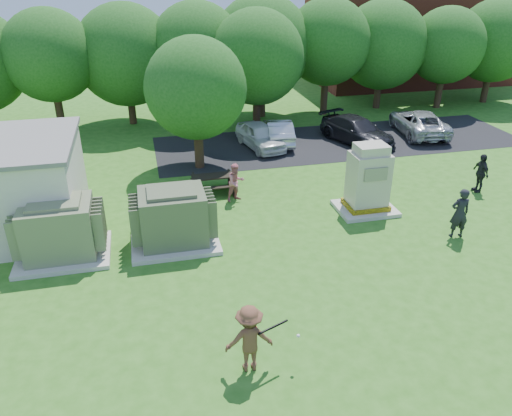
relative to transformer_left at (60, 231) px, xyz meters
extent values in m
plane|color=#2D6619|center=(6.50, -4.50, -0.97)|extent=(120.00, 120.00, 0.00)
cube|color=maroon|center=(24.50, 22.50, 3.03)|extent=(15.00, 8.00, 8.00)
cube|color=#232326|center=(13.50, 9.00, -0.96)|extent=(20.00, 6.00, 0.01)
cube|color=beige|center=(0.00, 0.00, -0.89)|extent=(3.00, 2.40, 0.15)
cube|color=#6A7352|center=(0.00, 0.00, 0.08)|extent=(2.20, 1.80, 1.80)
cube|color=#6A7352|center=(0.00, 0.00, 1.04)|extent=(1.60, 1.30, 0.12)
cube|color=#6A7352|center=(-1.27, 0.00, 0.11)|extent=(0.32, 1.50, 1.35)
cube|color=#6A7352|center=(1.27, 0.00, 0.11)|extent=(0.32, 1.50, 1.35)
cube|color=beige|center=(3.70, 0.00, -0.89)|extent=(3.00, 2.40, 0.15)
cube|color=#525C40|center=(3.70, 0.00, 0.08)|extent=(2.20, 1.80, 1.80)
cube|color=#525C40|center=(3.70, 0.00, 1.04)|extent=(1.60, 1.30, 0.12)
cube|color=#525C40|center=(2.43, 0.00, 0.11)|extent=(0.32, 1.50, 1.35)
cube|color=#525C40|center=(4.97, 0.00, 0.11)|extent=(0.32, 1.50, 1.35)
cube|color=beige|center=(11.28, 0.86, -0.89)|extent=(2.25, 1.84, 0.15)
cube|color=yellow|center=(11.28, 0.86, -0.72)|extent=(1.59, 1.28, 0.18)
cube|color=#BCB49C|center=(11.28, 0.86, 0.39)|extent=(1.43, 1.13, 2.05)
cube|color=#BCB49C|center=(11.28, 0.86, 1.59)|extent=(1.18, 0.92, 0.36)
cube|color=gray|center=(11.28, 0.27, 0.80)|extent=(0.92, 0.04, 0.51)
cube|color=black|center=(5.69, 3.95, -0.23)|extent=(1.80, 0.70, 0.06)
cube|color=black|center=(5.69, 4.50, -0.53)|extent=(1.80, 0.25, 0.05)
cube|color=black|center=(5.69, 3.40, -0.53)|extent=(1.80, 0.25, 0.05)
cube|color=black|center=(4.91, 3.95, -0.60)|extent=(0.08, 1.35, 0.74)
cube|color=black|center=(6.47, 3.95, -0.60)|extent=(0.08, 1.35, 0.74)
imported|color=brown|center=(4.93, -6.43, -0.07)|extent=(1.18, 0.71, 1.79)
imported|color=black|center=(13.56, -1.83, -0.04)|extent=(0.73, 0.52, 1.87)
imported|color=#CC6C76|center=(6.48, 2.95, -0.17)|extent=(0.94, 0.83, 1.60)
imported|color=black|center=(16.75, 1.46, -0.13)|extent=(0.46, 1.00, 1.68)
imported|color=silver|center=(8.98, 9.04, -0.32)|extent=(2.28, 4.06, 1.30)
imported|color=#B9B8BD|center=(10.15, 9.60, -0.34)|extent=(1.89, 3.99, 1.26)
imported|color=black|center=(14.25, 8.58, -0.29)|extent=(3.38, 5.06, 1.36)
imported|color=#B8B8BD|center=(18.31, 9.26, -0.29)|extent=(2.94, 5.14, 1.35)
cylinder|color=black|center=(5.50, -6.48, 0.21)|extent=(0.81, 0.37, 0.06)
cylinder|color=maroon|center=(5.02, -6.46, 0.21)|extent=(0.23, 0.14, 0.06)
sphere|color=white|center=(6.10, -6.58, -0.09)|extent=(0.09, 0.09, 0.09)
cylinder|color=#47301E|center=(-1.50, 14.30, 0.43)|extent=(0.44, 0.44, 2.80)
sphere|color=#235B1C|center=(-1.50, 14.30, 3.33)|extent=(5.00, 5.00, 5.00)
cylinder|color=#47301E|center=(2.50, 15.10, 0.18)|extent=(0.44, 0.44, 2.30)
sphere|color=#235B1C|center=(2.50, 15.10, 3.07)|extent=(5.80, 5.80, 5.80)
cylinder|color=#47301E|center=(6.50, 14.20, 0.38)|extent=(0.44, 0.44, 2.70)
sphere|color=#235B1C|center=(6.50, 14.20, 3.35)|extent=(5.40, 5.40, 5.40)
cylinder|color=#47301E|center=(10.50, 14.80, 0.28)|extent=(0.44, 0.44, 2.50)
sphere|color=#235B1C|center=(10.50, 14.80, 3.33)|extent=(6.00, 6.00, 6.00)
cylinder|color=#47301E|center=(14.50, 14.40, 0.48)|extent=(0.44, 0.44, 2.90)
sphere|color=#235B1C|center=(14.50, 14.40, 3.49)|extent=(5.20, 5.20, 5.20)
cylinder|color=#47301E|center=(18.50, 15.00, 0.23)|extent=(0.44, 0.44, 2.40)
sphere|color=#235B1C|center=(18.50, 15.00, 3.11)|extent=(5.60, 5.60, 5.60)
cylinder|color=#47301E|center=(22.50, 14.10, 0.33)|extent=(0.44, 0.44, 2.60)
sphere|color=#235B1C|center=(22.50, 14.10, 3.07)|extent=(4.80, 4.80, 4.80)
cylinder|color=#47301E|center=(26.50, 14.70, 0.28)|extent=(0.44, 0.44, 2.50)
sphere|color=#235B1C|center=(26.50, 14.70, 3.15)|extent=(5.40, 5.40, 5.40)
cylinder|color=#47301E|center=(5.50, 7.00, 0.23)|extent=(0.44, 0.44, 2.40)
sphere|color=#235B1C|center=(5.50, 7.00, 2.81)|extent=(4.60, 4.60, 4.60)
cylinder|color=#47301E|center=(9.50, 12.00, 0.33)|extent=(0.44, 0.44, 2.60)
sphere|color=#235B1C|center=(9.50, 12.00, 3.19)|extent=(5.20, 5.20, 5.20)
camera|label=1|loc=(2.97, -15.39, 7.94)|focal=35.00mm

